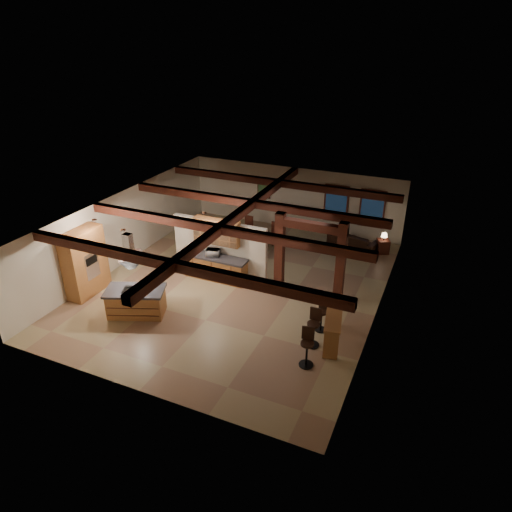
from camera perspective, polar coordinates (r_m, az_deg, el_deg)
The scene contains 23 objects.
ground at distance 16.90m, azimuth -2.19°, elevation -3.65°, with size 12.00×12.00×0.00m, color tan.
room_walls at distance 16.08m, azimuth -2.30°, elevation 1.84°, with size 12.00×12.00×12.00m.
ceiling_beams at distance 15.69m, azimuth -2.37°, elevation 5.09°, with size 10.00×12.00×0.28m.
timber_posts at distance 15.68m, azimuth 6.76°, elevation 0.94°, with size 2.50×0.30×2.90m.
partition_wall at distance 17.18m, azimuth -4.54°, elevation 0.98°, with size 3.80×0.18×2.20m, color beige.
pantry_cabinet at distance 16.95m, azimuth -20.60°, elevation -0.77°, with size 0.67×1.60×2.40m.
back_counter at distance 17.16m, azimuth -5.07°, elevation -1.42°, with size 2.50×0.66×0.94m.
upper_display_cabinet at distance 16.72m, azimuth -4.93°, elevation 3.04°, with size 1.80×0.36×0.95m.
range_hood at distance 14.90m, azimuth -15.32°, elevation -1.25°, with size 1.10×1.10×1.40m.
back_windows at distance 20.60m, azimuth 12.13°, elevation 6.11°, with size 2.70×0.07×1.70m.
framed_art at distance 21.72m, azimuth 0.98°, elevation 8.33°, with size 0.65×0.05×0.85m.
recessed_cans at distance 15.40m, azimuth -14.10°, elevation 4.30°, with size 3.16×2.46×0.03m.
kitchen_island at distance 15.53m, azimuth -14.75°, elevation -5.53°, with size 2.13×1.64×0.94m.
dining_table at distance 19.62m, azimuth 0.02°, elevation 1.82°, with size 1.61×0.90×0.56m, color #3B160E.
sofa at distance 20.13m, azimuth 12.07°, elevation 1.96°, with size 2.16×0.84×0.63m, color black.
microwave at distance 16.93m, azimuth -5.41°, elevation 0.43°, with size 0.48×0.33×0.27m, color #B2B2B7.
bar_counter at distance 13.89m, azimuth 9.65°, elevation -8.20°, with size 0.83×1.93×0.99m.
side_table at distance 19.89m, azimuth 15.57°, elevation 1.18°, with size 0.48×0.48×0.59m, color #38130E.
table_lamp at distance 19.68m, azimuth 15.75°, elevation 2.53°, with size 0.26×0.26×0.31m.
bar_stool_a at distance 12.95m, azimuth 6.41°, elevation -11.22°, with size 0.43×0.44×1.19m.
bar_stool_b at distance 13.69m, azimuth 7.23°, elevation -8.85°, with size 0.42×0.42×1.21m.
bar_stool_c at distance 14.40m, azimuth 8.25°, elevation -7.31°, with size 0.37×0.37×1.06m.
dining_chairs at distance 19.49m, azimuth 0.02°, elevation 2.66°, with size 2.06×2.06×1.17m.
Camera 1 is at (6.46, -13.09, 8.51)m, focal length 32.00 mm.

